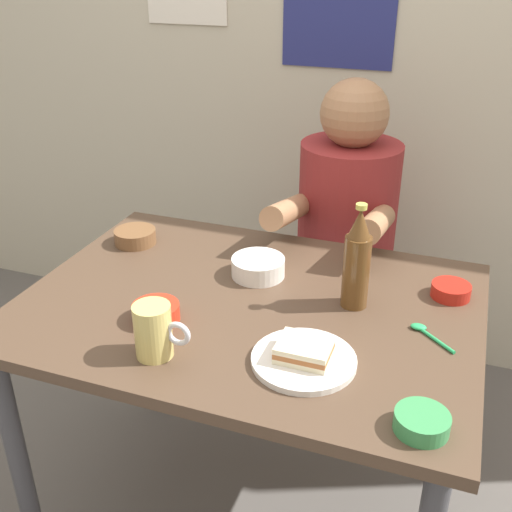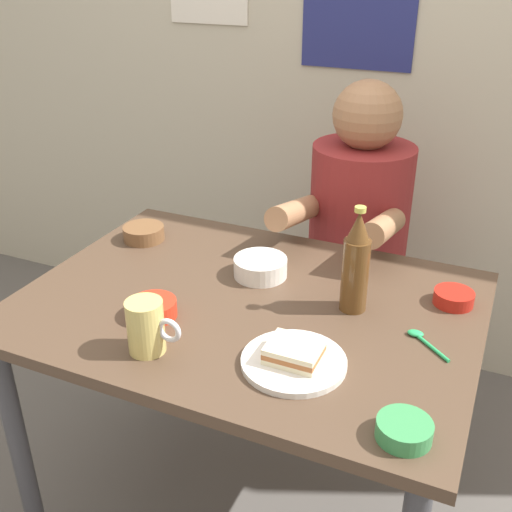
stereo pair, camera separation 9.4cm
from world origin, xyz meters
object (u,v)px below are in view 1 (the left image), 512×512
Objects in this scene: stool at (340,314)px; beer_mug at (154,331)px; sandwich at (304,350)px; person_seated at (347,207)px; dip_bowl_green at (422,422)px; plate_orange at (304,360)px; beer_bottle at (357,261)px; dining_table at (249,333)px.

stool is 3.57× the size of beer_mug.
sandwich is at bearing -83.92° from stool.
person_seated is 0.99m from dip_bowl_green.
dip_bowl_green is (0.55, -0.04, -0.04)m from beer_mug.
plate_orange is at bearing -83.92° from stool.
beer_bottle reaches higher than dip_bowl_green.
beer_mug is at bearing -165.28° from plate_orange.
beer_mug is at bearing -165.28° from sandwich.
stool is 0.93m from sandwich.
beer_mug is 1.26× the size of dip_bowl_green.
plate_orange is (0.09, -0.82, 0.40)m from stool.
person_seated is 3.27× the size of plate_orange.
person_seated is 0.82m from sandwich.
sandwich is at bearing -44.84° from dining_table.
plate_orange is 0.32m from beer_mug.
beer_mug reaches higher than stool.
plate_orange is 0.29m from beer_bottle.
stool is 4.50× the size of dip_bowl_green.
beer_bottle is (0.05, 0.26, 0.11)m from plate_orange.
sandwich is (0.19, -0.19, 0.13)m from dining_table.
stool is at bearing 76.64° from beer_mug.
plate_orange is (0.09, -0.81, -0.02)m from person_seated.
beer_mug is at bearing 175.95° from dip_bowl_green.
beer_mug reaches higher than dip_bowl_green.
sandwich is at bearing 14.72° from beer_mug.
beer_mug is 0.56m from dip_bowl_green.
dining_table is 0.33m from beer_mug.
person_seated reaches higher than stool.
dip_bowl_green is at bearing -4.05° from beer_mug.
beer_bottle is 2.62× the size of dip_bowl_green.
stool is 0.42m from person_seated.
plate_orange is at bearing -100.58° from beer_bottle.
dip_bowl_green is (0.34, -0.94, 0.41)m from stool.
person_seated reaches higher than dining_table.
beer_bottle is (0.14, -0.56, 0.51)m from stool.
stool is 1.72× the size of beer_bottle.
sandwich is 0.87× the size of beer_mug.
sandwich reaches higher than dining_table.
beer_mug is at bearing -103.36° from stool.
dip_bowl_green is at bearing -25.23° from sandwich.
dip_bowl_green is at bearing -69.96° from person_seated.
plate_orange reaches higher than stool.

